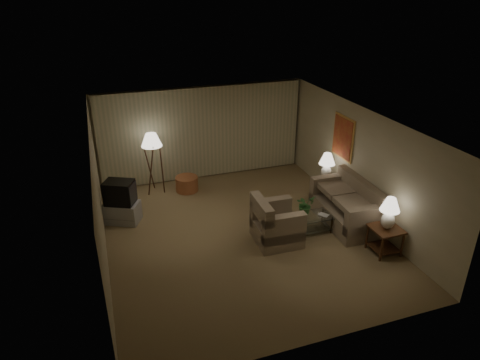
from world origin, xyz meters
name	(u,v)px	position (x,y,z in m)	size (l,w,h in m)	color
ground	(242,234)	(0.00, 0.00, 0.00)	(7.00, 7.00, 0.00)	olive
room_shell	(223,141)	(0.02, 1.51, 1.75)	(6.04, 7.02, 2.72)	beige
sofa	(345,207)	(2.50, -0.33, 0.43)	(2.00, 1.10, 0.86)	gray
armchair	(277,224)	(0.65, -0.52, 0.42)	(1.06, 1.01, 0.85)	gray
side_table_near	(385,235)	(2.65, -1.68, 0.42)	(0.61, 0.61, 0.60)	#33190E
side_table_far	(325,186)	(2.65, 0.92, 0.40)	(0.48, 0.40, 0.60)	#33190E
table_lamp_near	(390,211)	(2.65, -1.68, 1.02)	(0.41, 0.41, 0.71)	white
table_lamp_far	(327,164)	(2.65, 0.92, 1.03)	(0.42, 0.42, 0.72)	white
coffee_table	(310,222)	(1.52, -0.43, 0.28)	(1.04, 0.57, 0.41)	silver
tv_cabinet	(122,212)	(-2.55, 1.47, 0.25)	(0.96, 0.82, 0.50)	#969698
crt_tv	(119,192)	(-2.55, 1.47, 0.78)	(0.81, 0.72, 0.57)	black
floor_lamp	(153,162)	(-1.54, 2.82, 0.89)	(0.55, 0.55, 1.70)	#33190E
ottoman	(187,184)	(-0.71, 2.62, 0.21)	(0.62, 0.62, 0.41)	#A26137
vase	(304,215)	(1.37, -0.43, 0.49)	(0.14, 0.14, 0.14)	white
flowers	(305,203)	(1.37, -0.43, 0.79)	(0.41, 0.36, 0.46)	#377433
book	(322,216)	(1.77, -0.53, 0.42)	(0.17, 0.23, 0.02)	olive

